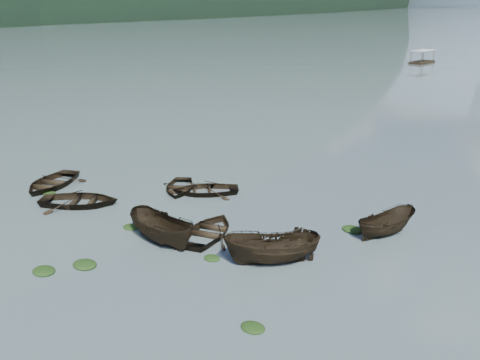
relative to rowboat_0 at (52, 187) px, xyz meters
The scene contains 20 objects.
ground_plane 14.74m from the rowboat_0, 28.19° to the right, with size 2400.00×2400.00×0.00m, color #48585B.
left_ridge_far 526.46m from the rowboat_0, 152.51° to the left, with size 560.00×1400.00×380.00m, color black.
haze_mtn_a 926.56m from the rowboat_0, 105.46° to the left, with size 520.00×520.00×280.00m, color #475666.
rowboat_0 is the anchor object (origin of this frame).
rowboat_1 4.60m from the rowboat_0, 10.22° to the right, with size 3.56×4.98×1.03m, color black.
rowboat_2 12.77m from the rowboat_0, ahead, with size 1.84×4.90×1.89m, color black.
rowboat_3 14.07m from the rowboat_0, ahead, with size 3.25×4.55×0.94m, color black.
rowboat_5 18.73m from the rowboat_0, ahead, with size 1.85×4.92×1.90m, color black.
rowboat_6 9.06m from the rowboat_0, 34.70° to the left, with size 2.80×3.92×0.81m, color black.
rowboat_7 10.96m from the rowboat_0, 32.67° to the left, with size 3.18×4.45×0.92m, color black.
rowboat_8 22.82m from the rowboat_0, 19.15° to the left, with size 1.54×4.10×1.58m, color black.
weed_clump_0 12.87m from the rowboat_0, 33.54° to the right, with size 1.23×1.01×0.27m, color black.
weed_clump_1 9.53m from the rowboat_0, ahead, with size 1.00×0.80×0.22m, color black.
weed_clump_2 12.93m from the rowboat_0, 25.04° to the right, with size 1.33×1.06×0.29m, color black.
weed_clump_3 16.07m from the rowboat_0, ahead, with size 0.89×0.76×0.20m, color black.
weed_clump_4 21.82m from the rowboat_0, 11.38° to the right, with size 1.07×0.85×0.22m, color black.
weed_clump_5 1.64m from the rowboat_0, 35.94° to the right, with size 1.03×0.83×0.22m, color black.
weed_clump_6 9.90m from the rowboat_0, ahead, with size 1.03×0.86×0.21m, color black.
weed_clump_7 21.01m from the rowboat_0, 18.79° to the left, with size 1.24×0.99×0.27m, color black.
pontoon_left 88.40m from the rowboat_0, 95.46° to the left, with size 2.67×6.40×2.45m, color black, non-canonical shape.
Camera 1 is at (19.67, -11.79, 12.63)m, focal length 40.00 mm.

